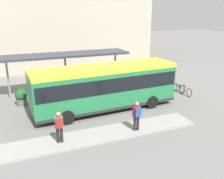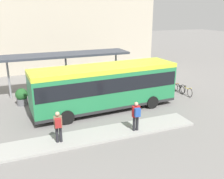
# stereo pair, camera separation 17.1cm
# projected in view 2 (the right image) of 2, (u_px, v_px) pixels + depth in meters

# --- Properties ---
(ground_plane) EXTENTS (120.00, 120.00, 0.00)m
(ground_plane) POSITION_uv_depth(u_px,v_px,m) (105.00, 109.00, 18.10)
(ground_plane) COLOR slate
(curb_island) EXTENTS (11.26, 1.80, 0.12)m
(curb_island) POSITION_uv_depth(u_px,v_px,m) (104.00, 134.00, 14.39)
(curb_island) COLOR #9E9E99
(curb_island) RESTS_ON ground_plane
(city_bus) EXTENTS (10.40, 3.16, 3.19)m
(city_bus) POSITION_uv_depth(u_px,v_px,m) (105.00, 85.00, 17.53)
(city_bus) COLOR #237A47
(city_bus) RESTS_ON ground_plane
(pedestrian_waiting) EXTENTS (0.45, 0.48, 1.77)m
(pedestrian_waiting) POSITION_uv_depth(u_px,v_px,m) (136.00, 115.00, 14.33)
(pedestrian_waiting) COLOR #232328
(pedestrian_waiting) RESTS_ON curb_island
(pedestrian_companion) EXTENTS (0.45, 0.48, 1.75)m
(pedestrian_companion) POSITION_uv_depth(u_px,v_px,m) (58.00, 125.00, 13.04)
(pedestrian_companion) COLOR #232328
(pedestrian_companion) RESTS_ON curb_island
(bicycle_yellow) EXTENTS (0.48, 1.79, 0.77)m
(bicycle_yellow) POSITION_uv_depth(u_px,v_px,m) (186.00, 91.00, 20.98)
(bicycle_yellow) COLOR black
(bicycle_yellow) RESTS_ON ground_plane
(bicycle_black) EXTENTS (0.48, 1.61, 0.70)m
(bicycle_black) POSITION_uv_depth(u_px,v_px,m) (179.00, 89.00, 21.66)
(bicycle_black) COLOR black
(bicycle_black) RESTS_ON ground_plane
(bicycle_orange) EXTENTS (0.48, 1.65, 0.72)m
(bicycle_orange) POSITION_uv_depth(u_px,v_px,m) (173.00, 86.00, 22.39)
(bicycle_orange) COLOR black
(bicycle_orange) RESTS_ON ground_plane
(station_shelter) EXTENTS (10.90, 2.51, 3.36)m
(station_shelter) POSITION_uv_depth(u_px,v_px,m) (65.00, 56.00, 21.07)
(station_shelter) COLOR #383D47
(station_shelter) RESTS_ON ground_plane
(potted_planter_near_shelter) EXTENTS (0.91, 0.91, 1.29)m
(potted_planter_near_shelter) POSITION_uv_depth(u_px,v_px,m) (22.00, 96.00, 18.74)
(potted_planter_near_shelter) COLOR slate
(potted_planter_near_shelter) RESTS_ON ground_plane
(station_building) EXTENTS (21.85, 13.00, 14.95)m
(station_building) POSITION_uv_depth(u_px,v_px,m) (56.00, 5.00, 32.85)
(station_building) COLOR #BCB29E
(station_building) RESTS_ON ground_plane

